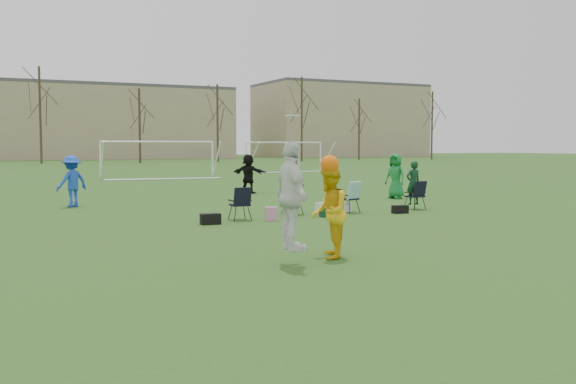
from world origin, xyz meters
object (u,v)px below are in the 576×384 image
fielder_black (248,174)px  center_contest (311,203)px  fielder_blue (72,181)px  fielder_green_far (396,176)px  goal_right (285,148)px  goal_mid (158,149)px

fielder_black → center_contest: bearing=120.5°
fielder_blue → fielder_black: size_ratio=1.02×
fielder_green_far → fielder_black: bearing=-159.4°
goal_right → goal_mid: bearing=-161.4°
fielder_black → center_contest: center_contest is taller
fielder_green_far → center_contest: center_contest is taller
fielder_blue → goal_right: bearing=-156.5°
fielder_black → goal_right: bearing=-70.6°
fielder_blue → goal_mid: 19.38m
fielder_blue → goal_mid: (7.61, 17.80, 1.02)m
center_contest → goal_mid: size_ratio=0.37×
fielder_blue → goal_right: goal_right is taller
goal_right → fielder_green_far: bearing=-113.5°
center_contest → fielder_blue: bearing=101.3°
fielder_green_far → fielder_blue: bearing=-118.4°
fielder_blue → goal_mid: bearing=-140.2°
fielder_blue → center_contest: bearing=74.3°
fielder_black → center_contest: 17.30m
fielder_black → goal_mid: size_ratio=0.24×
fielder_blue → fielder_black: bearing=174.9°
center_contest → fielder_black: bearing=71.8°
fielder_green_far → center_contest: (-9.80, -11.21, 0.19)m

